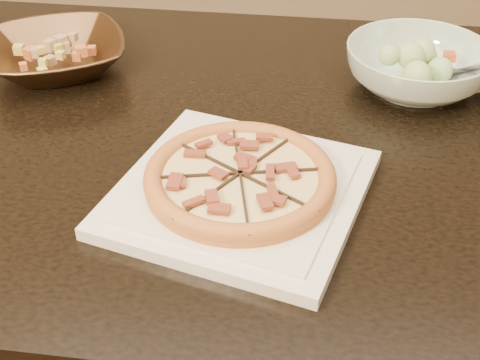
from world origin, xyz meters
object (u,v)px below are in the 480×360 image
at_px(dining_table, 173,178).
at_px(salad_bowl, 417,68).
at_px(plate, 240,192).
at_px(bronze_bowl, 56,55).
at_px(pizza, 240,178).

bearing_deg(dining_table, salad_bowl, 18.37).
height_order(dining_table, salad_bowl, salad_bowl).
bearing_deg(plate, bronze_bowl, 132.94).
xyz_separation_m(pizza, salad_bowl, (0.28, 0.31, 0.00)).
distance_m(dining_table, plate, 0.24).
distance_m(pizza, salad_bowl, 0.42).
relative_size(pizza, bronze_bowl, 1.05).
relative_size(plate, pizza, 1.58).
xyz_separation_m(plate, salad_bowl, (0.28, 0.31, 0.03)).
distance_m(plate, bronze_bowl, 0.49).
bearing_deg(bronze_bowl, salad_bowl, -4.30).
xyz_separation_m(bronze_bowl, salad_bowl, (0.62, -0.05, 0.01)).
relative_size(plate, salad_bowl, 1.66).
bearing_deg(bronze_bowl, plate, -47.06).
relative_size(dining_table, pizza, 5.90).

